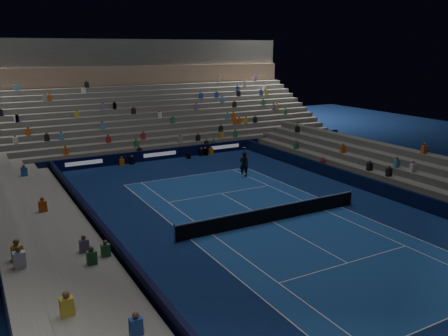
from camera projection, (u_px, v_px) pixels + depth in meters
ground at (272, 222)px, 28.02m from camera, size 90.00×90.00×0.00m
court_surface at (272, 222)px, 28.02m from camera, size 10.97×23.77×0.01m
sponsor_barrier_far at (159, 154)px, 43.54m from camera, size 44.00×0.25×1.00m
sponsor_barrier_east at (386, 191)px, 32.47m from camera, size 0.25×37.00×1.00m
sponsor_barrier_west at (114, 246)px, 23.33m from camera, size 0.25×37.00×1.00m
grandstand_main at (127, 112)px, 50.77m from camera, size 44.00×15.20×11.20m
grandstand_east at (420, 178)px, 34.00m from camera, size 5.00×37.00×2.50m
grandstand_west at (40, 253)px, 21.59m from camera, size 5.00×37.00×2.50m
tennis_net at (272, 214)px, 27.90m from camera, size 12.90×0.10×1.10m
tennis_player at (244, 164)px, 37.71m from camera, size 0.85×0.68×2.03m
broadcast_camera at (188, 155)px, 44.08m from camera, size 0.53×0.90×0.53m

